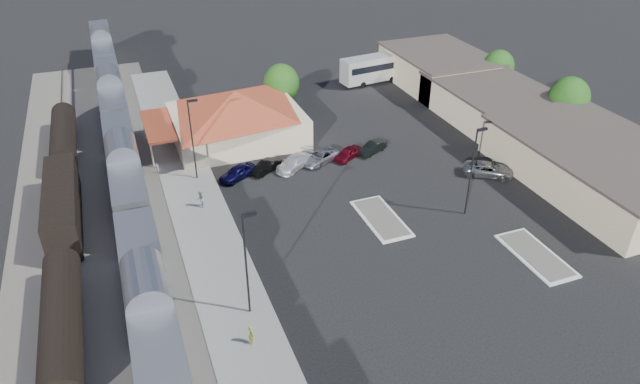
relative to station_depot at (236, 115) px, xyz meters
name	(u,v)px	position (x,y,z in m)	size (l,w,h in m)	color
ground	(351,239)	(4.56, -24.00, -3.13)	(280.00, 280.00, 0.00)	black
railbed	(103,239)	(-16.44, -16.00, -3.07)	(16.00, 100.00, 0.12)	#4C4944
platform	(206,230)	(-7.44, -18.00, -3.04)	(5.50, 92.00, 0.18)	gray
passenger_train	(126,175)	(-13.44, -9.97, -0.26)	(3.00, 104.00, 5.55)	silver
freight_cars	(63,207)	(-19.44, -12.21, -1.21)	(2.80, 46.00, 4.00)	black
station_depot	(236,115)	(0.00, 0.00, 0.00)	(18.35, 12.24, 6.20)	#C1AF8D
buildings_east	(513,114)	(32.56, -9.72, -0.86)	(14.40, 51.40, 4.80)	#C6B28C
traffic_island_south	(381,218)	(8.56, -22.00, -3.03)	(3.30, 7.50, 0.21)	silver
traffic_island_north	(536,255)	(18.56, -32.00, -3.03)	(3.30, 7.50, 0.21)	silver
lamp_plat_s	(247,257)	(-6.34, -30.00, 2.21)	(1.08, 0.25, 9.00)	black
lamp_plat_n	(192,133)	(-6.34, -8.00, 2.21)	(1.08, 0.25, 9.00)	black
lamp_lot	(473,165)	(16.66, -24.00, 2.21)	(1.08, 0.25, 9.00)	black
tree_east_b	(569,99)	(38.56, -12.00, 1.09)	(4.94, 4.94, 6.96)	#382314
tree_east_c	(498,67)	(38.56, 2.00, 0.63)	(4.41, 4.41, 6.21)	#382314
tree_depot	(281,83)	(7.56, 6.00, 0.89)	(4.71, 4.71, 6.63)	#382314
suv	(488,169)	(23.08, -18.41, -2.39)	(2.45, 5.31, 1.48)	gray
coach_bus	(381,66)	(25.02, 12.00, -0.79)	(12.88, 4.18, 4.06)	silver
person_a	(251,334)	(-7.15, -33.19, -2.15)	(0.59, 0.38, 1.61)	#CCD241
person_b	(201,199)	(-7.09, -14.02, -2.07)	(0.86, 0.67, 1.76)	silver
parked_car_a	(237,172)	(-2.34, -9.45, -2.40)	(1.73, 4.29, 1.46)	#0D0B3B
parked_car_b	(266,167)	(0.86, -9.15, -2.49)	(1.35, 3.87, 1.27)	black
parked_car_c	(294,162)	(4.06, -9.45, -2.41)	(2.02, 4.97, 1.44)	white
parked_car_d	(320,157)	(7.26, -9.15, -2.46)	(2.22, 4.82, 1.34)	#94969D
parked_car_e	(348,153)	(10.46, -9.45, -2.47)	(1.56, 3.87, 1.32)	maroon
parked_car_f	(372,148)	(13.66, -9.15, -2.49)	(1.36, 3.90, 1.29)	black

